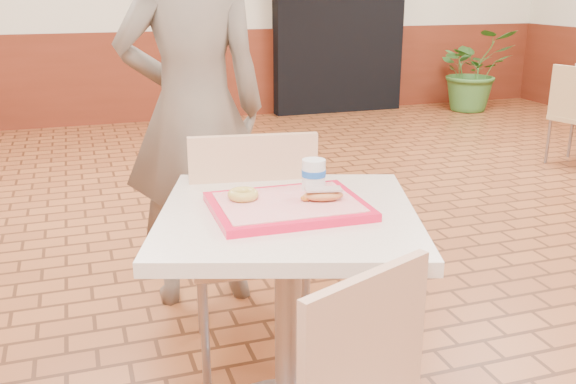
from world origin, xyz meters
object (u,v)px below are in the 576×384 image
object	(u,v)px
customer	(194,111)
ring_donut	(243,194)
main_table	(288,289)
potted_plant	(473,70)
long_john_donut	(322,195)
chair_main_back	(251,238)
paper_cup	(314,174)
serving_tray	(288,206)

from	to	relation	value
customer	ring_donut	xyz separation A→B (m)	(-0.04, -1.07, -0.07)
main_table	potted_plant	bearing A→B (deg)	51.10
main_table	long_john_donut	world-z (taller)	long_john_donut
chair_main_back	paper_cup	xyz separation A→B (m)	(0.12, -0.37, 0.35)
ring_donut	paper_cup	distance (m)	0.25
potted_plant	main_table	bearing A→B (deg)	-128.90
ring_donut	potted_plant	world-z (taller)	potted_plant
potted_plant	chair_main_back	bearing A→B (deg)	-131.63
main_table	chair_main_back	xyz separation A→B (m)	(0.00, 0.47, -0.00)
chair_main_back	potted_plant	xyz separation A→B (m)	(4.05, 4.56, -0.06)
main_table	chair_main_back	world-z (taller)	chair_main_back
ring_donut	main_table	bearing A→B (deg)	-28.20
main_table	chair_main_back	distance (m)	0.47
chair_main_back	paper_cup	distance (m)	0.52
customer	long_john_donut	size ratio (longest dim) A/B	13.67
ring_donut	potted_plant	bearing A→B (deg)	49.87
customer	potted_plant	xyz separation A→B (m)	(4.14, 3.89, -0.44)
customer	paper_cup	distance (m)	1.06
main_table	long_john_donut	bearing A→B (deg)	-12.91
long_john_donut	main_table	bearing A→B (deg)	167.09
customer	long_john_donut	bearing A→B (deg)	102.48
ring_donut	long_john_donut	size ratio (longest dim) A/B	0.71
main_table	ring_donut	distance (m)	0.35
main_table	serving_tray	xyz separation A→B (m)	(-0.00, -0.00, 0.29)
paper_cup	long_john_donut	bearing A→B (deg)	-97.83
serving_tray	paper_cup	distance (m)	0.17
potted_plant	long_john_donut	bearing A→B (deg)	-128.04
long_john_donut	potted_plant	size ratio (longest dim) A/B	0.14
main_table	potted_plant	size ratio (longest dim) A/B	0.83
customer	paper_cup	size ratio (longest dim) A/B	19.10
serving_tray	potted_plant	distance (m)	6.47
ring_donut	customer	bearing A→B (deg)	87.63
chair_main_back	ring_donut	world-z (taller)	chair_main_back
paper_cup	potted_plant	distance (m)	6.32
serving_tray	long_john_donut	world-z (taller)	long_john_donut
chair_main_back	long_john_donut	size ratio (longest dim) A/B	7.23
serving_tray	main_table	bearing A→B (deg)	26.57
long_john_donut	paper_cup	distance (m)	0.13
main_table	paper_cup	size ratio (longest dim) A/B	8.42
main_table	ring_donut	bearing A→B (deg)	151.80
customer	long_john_donut	world-z (taller)	customer
ring_donut	paper_cup	bearing A→B (deg)	7.20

